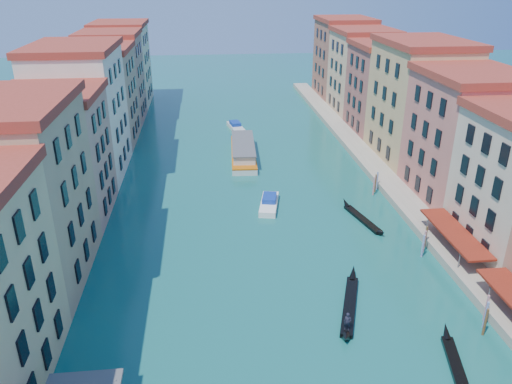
# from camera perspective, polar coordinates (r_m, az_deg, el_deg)

# --- Properties ---
(left_bank_palazzos) EXTENTS (12.80, 128.40, 21.00)m
(left_bank_palazzos) POSITION_cam_1_polar(r_m,az_deg,el_deg) (79.71, -20.21, 6.93)
(left_bank_palazzos) COLOR beige
(left_bank_palazzos) RESTS_ON ground
(right_bank_palazzos) EXTENTS (12.80, 128.40, 21.00)m
(right_bank_palazzos) POSITION_cam_1_polar(r_m,az_deg,el_deg) (85.70, 19.50, 8.18)
(right_bank_palazzos) COLOR brown
(right_bank_palazzos) RESTS_ON ground
(quay) EXTENTS (4.00, 140.00, 1.00)m
(quay) POSITION_cam_1_polar(r_m,az_deg,el_deg) (85.46, 13.79, 2.27)
(quay) COLOR gray
(quay) RESTS_ON ground
(mooring_poles_right) EXTENTS (1.44, 54.24, 3.20)m
(mooring_poles_right) POSITION_cam_1_polar(r_m,az_deg,el_deg) (54.84, 23.33, -11.11)
(mooring_poles_right) COLOR #51371C
(mooring_poles_right) RESTS_ON ground
(vaporetto_far) EXTENTS (5.20, 18.75, 2.76)m
(vaporetto_far) POSITION_cam_1_polar(r_m,az_deg,el_deg) (90.82, -1.47, 4.76)
(vaporetto_far) COLOR silver
(vaporetto_far) RESTS_ON ground
(gondola_fore) EXTENTS (5.19, 12.32, 2.54)m
(gondola_fore) POSITION_cam_1_polar(r_m,az_deg,el_deg) (52.13, 10.66, -12.46)
(gondola_fore) COLOR black
(gondola_fore) RESTS_ON ground
(gondola_right) EXTENTS (3.44, 11.06, 2.23)m
(gondola_right) POSITION_cam_1_polar(r_m,az_deg,el_deg) (47.29, 22.16, -18.51)
(gondola_right) COLOR black
(gondola_right) RESTS_ON ground
(gondola_far) EXTENTS (3.44, 11.00, 1.58)m
(gondola_far) POSITION_cam_1_polar(r_m,az_deg,el_deg) (69.41, 11.98, -2.88)
(gondola_far) COLOR black
(gondola_far) RESTS_ON ground
(motorboat_mid) EXTENTS (3.79, 7.68, 1.52)m
(motorboat_mid) POSITION_cam_1_polar(r_m,az_deg,el_deg) (71.59, 1.51, -1.24)
(motorboat_mid) COLOR white
(motorboat_mid) RESTS_ON ground
(motorboat_far) EXTENTS (3.60, 7.74, 1.54)m
(motorboat_far) POSITION_cam_1_polar(r_m,az_deg,el_deg) (107.79, -2.34, 7.49)
(motorboat_far) COLOR silver
(motorboat_far) RESTS_ON ground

